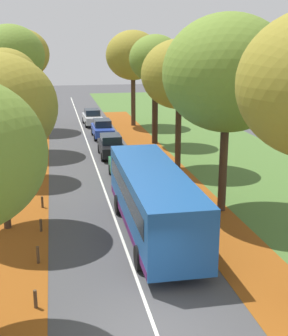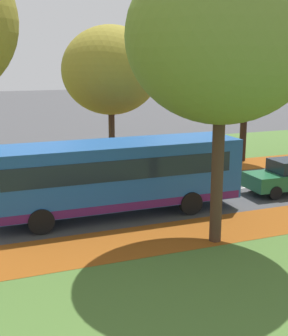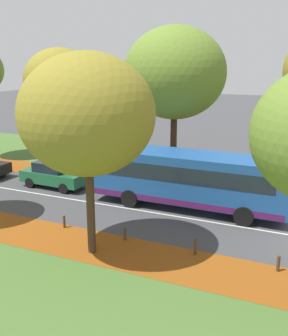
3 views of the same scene
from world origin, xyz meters
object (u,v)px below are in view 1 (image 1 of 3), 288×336
tree_left_distant (22,54)px  tree_left_mid (5,80)px  tree_right_distant (133,56)px  car_green_lead (125,167)px  car_black_following (111,146)px  bollard_fourth (41,225)px  bollard_fifth (42,202)px  car_blue_third_in_line (102,129)px  tree_left_far (11,56)px  bollard_second (35,299)px  bollard_third (38,255)px  tree_right_near (227,74)px  car_silver_fourth_in_line (92,117)px  bus (153,198)px  tree_right_far (155,59)px  tree_right_mid (179,75)px

tree_left_distant → tree_left_mid: bearing=-90.5°
tree_left_mid → tree_right_distant: (10.80, 16.88, 0.86)m
tree_left_distant → tree_right_distant: tree_left_distant is taller
car_green_lead → car_black_following: bearing=90.8°
tree_left_distant → tree_right_distant: (10.66, 0.33, -0.18)m
bollard_fourth → bollard_fifth: size_ratio=0.97×
car_black_following → car_blue_third_in_line: bearing=89.1°
tree_left_mid → tree_left_far: size_ratio=0.83×
bollard_second → bollard_third: 3.21m
tree_right_near → bollard_fifth: 11.42m
tree_left_distant → bollard_third: tree_left_distant is taller
bollard_fourth → car_silver_fourth_in_line: bearing=80.2°
bollard_second → bus: bus is taller
tree_right_near → tree_right_far: tree_right_near is taller
bollard_fourth → bus: (4.96, -1.26, 1.40)m
bollard_third → car_blue_third_in_line: size_ratio=0.17×
tree_left_mid → tree_left_far: 7.33m
tree_left_far → tree_right_mid: 13.27m
car_green_lead → tree_left_far: bearing=127.8°
tree_left_distant → tree_left_far: bearing=-91.6°
tree_right_mid → bollard_second: (-9.05, -15.95, -5.98)m
tree_right_distant → bus: (-3.85, -27.60, -5.27)m
tree_left_far → car_silver_fourth_in_line: 14.21m
car_green_lead → car_black_following: (-0.08, 6.16, 0.00)m
tree_left_far → car_black_following: (7.05, -3.04, -6.49)m
bollard_fifth → car_silver_fourth_in_line: size_ratio=0.14×
tree_left_far → tree_left_distant: (0.26, 9.32, -0.14)m
bollard_third → car_green_lead: (5.07, 10.71, 0.46)m
tree_right_near → tree_right_mid: (-0.07, 8.44, -0.63)m
tree_left_far → car_green_lead: 13.33m
tree_left_distant → bollard_fifth: (1.87, -22.80, -6.85)m
tree_left_distant → bollard_fifth: tree_left_distant is taller
tree_left_far → bollard_second: tree_left_far is taller
tree_left_mid → tree_right_distant: tree_right_distant is taller
bollard_second → car_black_following: size_ratio=0.15×
tree_left_mid → bollard_second: (1.93, -15.89, -5.80)m
bollard_fourth → tree_right_far: bearing=62.4°
bollard_second → car_blue_third_in_line: 27.64m
tree_left_distant → car_silver_fourth_in_line: 9.22m
tree_left_distant → tree_right_far: (10.99, -8.51, -0.22)m
car_black_following → bollard_fifth: bearing=-115.2°
bollard_fifth → car_black_following: 11.55m
bus → tree_left_far: bearing=111.5°
tree_right_distant → car_black_following: tree_right_distant is taller
bollard_fifth → tree_right_distant: bearing=69.2°
car_blue_third_in_line → tree_left_mid: bearing=-122.0°
tree_left_far → tree_left_distant: 9.33m
bollard_fifth → bollard_third: bearing=-90.6°
tree_right_far → bollard_second: tree_right_far is taller
bus → tree_left_mid: bearing=123.0°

